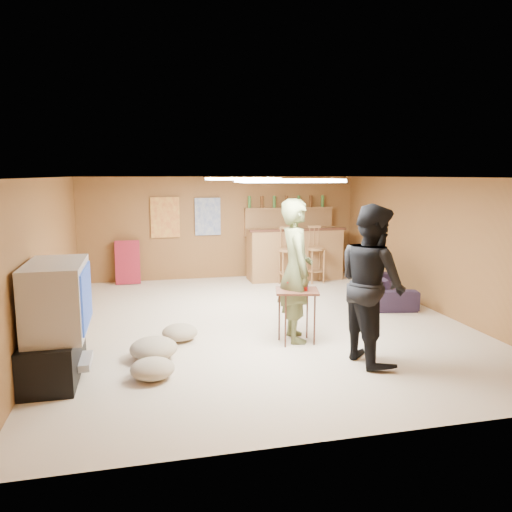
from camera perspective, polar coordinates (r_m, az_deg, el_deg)
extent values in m
plane|color=beige|center=(7.73, 0.34, -7.57)|extent=(7.00, 7.00, 0.00)
cube|color=silver|center=(7.40, 0.36, 8.97)|extent=(6.00, 7.00, 0.02)
cube|color=brown|center=(10.89, -3.98, 3.25)|extent=(6.00, 0.02, 2.20)
cube|color=brown|center=(4.23, 11.61, -6.54)|extent=(6.00, 0.02, 2.20)
cube|color=brown|center=(7.39, -22.90, -0.34)|extent=(0.02, 7.00, 2.20)
cube|color=brown|center=(8.68, 19.98, 1.17)|extent=(0.02, 7.00, 2.20)
cube|color=black|center=(6.11, -22.10, -10.45)|extent=(0.55, 1.30, 0.50)
cube|color=#B2B2B7|center=(6.11, -19.96, -11.31)|extent=(0.35, 0.50, 0.08)
cube|color=#B2B2B7|center=(5.92, -21.81, -4.49)|extent=(0.60, 1.10, 0.80)
cube|color=navy|center=(5.88, -18.81, -4.41)|extent=(0.02, 0.95, 0.65)
cube|color=brown|center=(10.78, 4.42, 0.23)|extent=(2.00, 0.60, 1.10)
cube|color=#412014|center=(10.47, 4.87, 2.99)|extent=(2.10, 0.12, 0.05)
cube|color=brown|center=(11.10, 3.78, 5.44)|extent=(2.00, 0.18, 0.05)
cube|color=brown|center=(11.14, 3.73, 3.90)|extent=(2.00, 0.14, 0.60)
cube|color=#BF3F26|center=(10.70, -10.34, 4.36)|extent=(0.60, 0.03, 0.85)
cube|color=#334C99|center=(10.78, -5.54, 4.50)|extent=(0.55, 0.03, 0.80)
cube|color=maroon|center=(10.64, -14.45, -0.70)|extent=(0.50, 0.26, 0.91)
cube|color=white|center=(5.95, 3.79, 8.58)|extent=(1.20, 0.60, 0.04)
cube|color=white|center=(8.57, -1.55, 8.81)|extent=(1.20, 0.60, 0.04)
imported|color=#585E36|center=(6.74, 4.56, -1.65)|extent=(0.50, 0.73, 1.93)
imported|color=black|center=(6.12, 13.11, -3.11)|extent=(0.82, 1.00, 1.91)
imported|color=black|center=(9.27, 14.44, -3.38)|extent=(1.00, 1.84, 0.51)
cube|color=#412014|center=(6.75, 4.67, -6.89)|extent=(0.65, 0.57, 0.73)
cylinder|color=#B8120C|center=(6.66, 3.84, -3.41)|extent=(0.10, 0.10, 0.11)
cylinder|color=#B8120C|center=(6.61, 5.58, -3.53)|extent=(0.09, 0.09, 0.11)
cylinder|color=#1C1590|center=(6.76, 5.66, -3.24)|extent=(0.10, 0.10, 0.10)
ellipsoid|color=gray|center=(6.36, -11.63, -10.29)|extent=(0.71, 0.71, 0.26)
ellipsoid|color=gray|center=(6.98, -8.70, -8.61)|extent=(0.51, 0.51, 0.22)
ellipsoid|color=gray|center=(5.79, -11.75, -12.50)|extent=(0.59, 0.59, 0.22)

